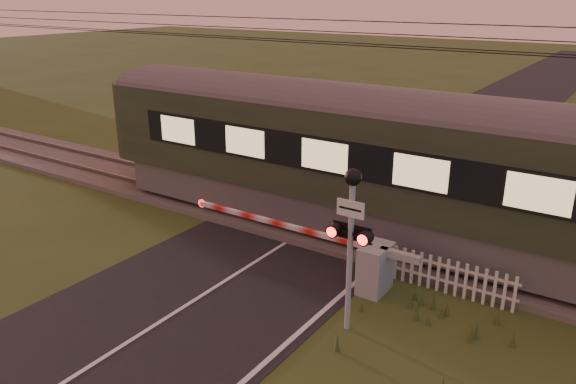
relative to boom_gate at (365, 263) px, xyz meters
The scene contains 7 objects.
ground 4.87m from the boom_gate, 128.79° to the right, with size 160.00×160.00×0.00m, color #34441A.
road 5.04m from the boom_gate, 126.96° to the right, with size 6.00×140.00×0.03m.
track_bed 4.12m from the boom_gate, 137.75° to the left, with size 140.00×3.40×0.39m.
overhead_wires 6.50m from the boom_gate, 137.75° to the left, with size 120.00×0.62×0.62m.
boom_gate is the anchor object (origin of this frame).
crossing_signal 2.58m from the boom_gate, 74.97° to the right, with size 0.91×0.36×3.59m.
picket_fence 1.86m from the boom_gate, 27.20° to the left, with size 3.52×0.08×0.90m.
Camera 1 is at (8.20, -7.37, 6.84)m, focal length 35.00 mm.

